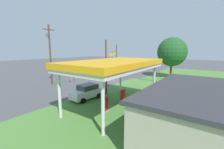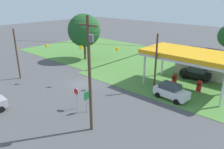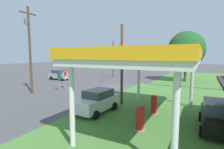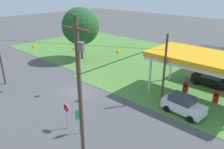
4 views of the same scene
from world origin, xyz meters
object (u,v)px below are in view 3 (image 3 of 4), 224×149
car_at_pumps_rear (218,116)px  car_on_crossroad (60,75)px  gas_station_canopy (149,57)px  fuel_pump_far (140,120)px  car_at_pumps_front (97,101)px  route_sign (59,78)px  tree_west_verge (186,49)px  utility_pole_main (29,46)px  fuel_pump_near (154,105)px  stop_sign_roadside (65,76)px

car_at_pumps_rear → car_on_crossroad: size_ratio=1.01×
gas_station_canopy → car_on_crossroad: (-12.95, -21.15, -3.66)m
fuel_pump_far → car_at_pumps_front: 4.70m
car_at_pumps_front → route_sign: route_sign is taller
fuel_pump_far → tree_west_verge: (-23.25, 0.58, 5.04)m
fuel_pump_far → utility_pole_main: utility_pole_main is taller
utility_pole_main → car_on_crossroad: bearing=-151.8°
fuel_pump_far → car_at_pumps_rear: (-2.18, 4.36, 0.28)m
route_sign → gas_station_canopy: bearing=69.3°
car_at_pumps_rear → route_sign: route_sign is taller
car_at_pumps_rear → car_on_crossroad: bearing=62.0°
tree_west_verge → car_on_crossroad: bearing=-68.5°
fuel_pump_far → route_sign: 15.19m
route_sign → fuel_pump_near: bearing=76.1°
car_at_pumps_front → stop_sign_roadside: bearing=-119.8°
stop_sign_roadside → tree_west_verge: (-14.99, 14.35, 3.94)m
car_at_pumps_front → route_sign: 10.51m
fuel_pump_near → utility_pole_main: utility_pole_main is taller
car_at_pumps_front → car_at_pumps_rear: bearing=97.6°
gas_station_canopy → tree_west_verge: tree_west_verge is taller
gas_station_canopy → tree_west_verge: bearing=178.5°
route_sign → utility_pole_main: utility_pole_main is taller
car_at_pumps_front → car_at_pumps_rear: 8.71m
fuel_pump_far → route_sign: bearing=-117.0°
gas_station_canopy → fuel_pump_far: size_ratio=7.84×
car_on_crossroad → car_at_pumps_rear: bearing=-23.8°
car_on_crossroad → tree_west_verge: bearing=23.8°
fuel_pump_near → stop_sign_roadside: 14.60m
car_at_pumps_rear → utility_pole_main: 20.45m
car_on_crossroad → utility_pole_main: size_ratio=0.41×
fuel_pump_near → utility_pole_main: bearing=-92.0°
fuel_pump_far → route_sign: size_ratio=0.63×
stop_sign_roadside → car_at_pumps_rear: bearing=-108.5°
fuel_pump_near → car_at_pumps_front: car_at_pumps_front is taller
stop_sign_roadside → route_sign: size_ratio=1.04×
car_at_pumps_front → car_on_crossroad: size_ratio=1.00×
car_at_pumps_rear → utility_pole_main: (-1.86, -19.78, 4.86)m
fuel_pump_far → fuel_pump_near: bearing=180.0°
utility_pole_main → tree_west_verge: 25.00m
car_at_pumps_front → utility_pole_main: (-2.29, -11.07, 4.88)m
fuel_pump_near → route_sign: bearing=-103.9°
fuel_pump_near → gas_station_canopy: bearing=0.1°
car_on_crossroad → stop_sign_roadside: (6.45, 7.38, 0.83)m
car_at_pumps_rear → fuel_pump_far: bearing=114.8°
route_sign → utility_pole_main: 5.37m
gas_station_canopy → car_on_crossroad: gas_station_canopy is taller
gas_station_canopy → car_on_crossroad: bearing=-121.5°
car_at_pumps_front → car_on_crossroad: bearing=-122.8°
gas_station_canopy → stop_sign_roadside: (-6.50, -13.77, -2.83)m
car_on_crossroad → stop_sign_roadside: size_ratio=1.74×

